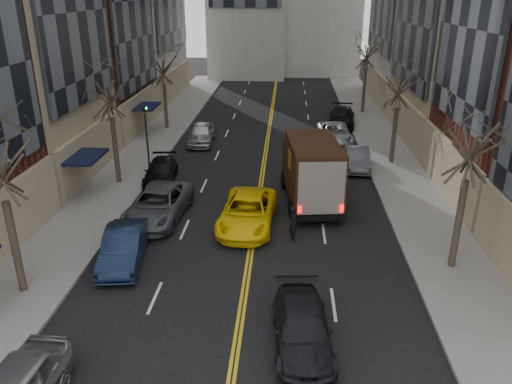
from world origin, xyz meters
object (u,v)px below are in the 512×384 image
taxi (248,212)px  pedestrian (294,223)px  observer_sedan (302,329)px  ups_truck (311,171)px

taxi → pedestrian: bearing=-28.1°
observer_sedan → pedestrian: bearing=87.7°
taxi → pedestrian: (2.32, -1.43, 0.11)m
ups_truck → taxi: size_ratio=1.25×
ups_truck → pedestrian: bearing=-108.4°
observer_sedan → pedestrian: 7.65m
observer_sedan → pedestrian: pedestrian is taller
ups_truck → taxi: (-3.30, -3.23, -1.09)m
ups_truck → pedestrian: size_ratio=3.94×
taxi → ups_truck: bearing=47.9°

